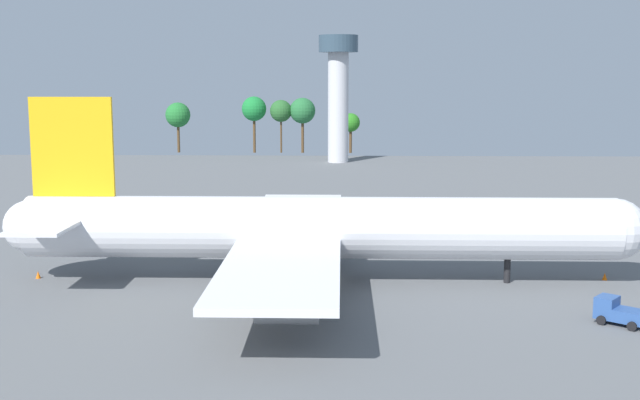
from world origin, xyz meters
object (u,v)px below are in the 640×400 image
(cargo_airplane, at_px, (318,228))
(control_tower, at_px, (338,85))
(baggage_tug, at_px, (390,211))
(safety_cone_tail, at_px, (38,275))
(pushback_tractor, at_px, (618,312))
(safety_cone_nose, at_px, (605,276))

(cargo_airplane, bearing_deg, control_tower, 89.28)
(baggage_tug, relative_size, safety_cone_tail, 5.49)
(baggage_tug, height_order, control_tower, control_tower)
(baggage_tug, distance_m, safety_cone_tail, 57.14)
(cargo_airplane, xyz_separation_m, control_tower, (1.55, 123.12, 13.96))
(safety_cone_tail, distance_m, control_tower, 128.43)
(baggage_tug, height_order, pushback_tractor, pushback_tractor)
(pushback_tractor, distance_m, control_tower, 141.49)
(control_tower, bearing_deg, safety_cone_nose, -76.07)
(safety_cone_tail, relative_size, control_tower, 0.02)
(cargo_airplane, height_order, control_tower, control_tower)
(cargo_airplane, bearing_deg, safety_cone_nose, 2.59)
(pushback_tractor, xyz_separation_m, control_tower, (-26.22, 137.77, 18.70))
(baggage_tug, height_order, safety_cone_nose, baggage_tug)
(cargo_airplane, distance_m, baggage_tug, 41.29)
(safety_cone_tail, bearing_deg, pushback_tractor, -14.39)
(cargo_airplane, relative_size, pushback_tractor, 14.37)
(safety_cone_nose, height_order, safety_cone_tail, safety_cone_nose)
(control_tower, bearing_deg, cargo_airplane, -90.72)
(baggage_tug, bearing_deg, safety_cone_nose, -60.75)
(cargo_airplane, bearing_deg, pushback_tractor, -27.82)
(baggage_tug, height_order, safety_cone_tail, baggage_tug)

